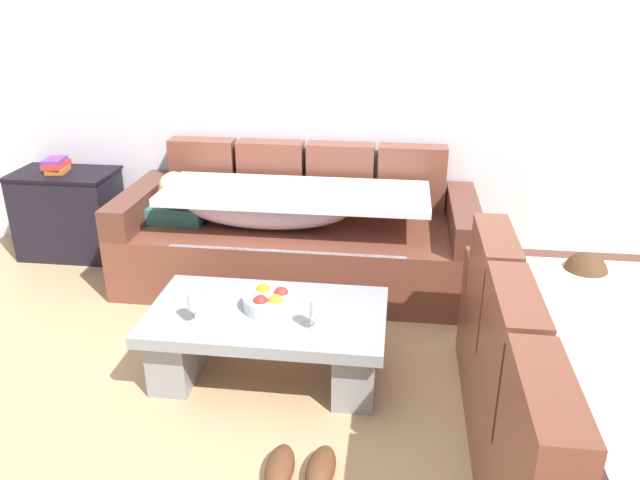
# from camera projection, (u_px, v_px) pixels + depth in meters

# --- Properties ---
(ground_plane) EXTENTS (14.00, 14.00, 0.00)m
(ground_plane) POSITION_uv_depth(u_px,v_px,m) (227.00, 437.00, 2.83)
(ground_plane) COLOR tan
(back_wall) EXTENTS (9.00, 0.10, 2.70)m
(back_wall) POSITION_uv_depth(u_px,v_px,m) (299.00, 69.00, 4.27)
(back_wall) COLOR silver
(back_wall) RESTS_ON ground_plane
(couch_along_wall) EXTENTS (2.33, 0.92, 0.88)m
(couch_along_wall) POSITION_uv_depth(u_px,v_px,m) (293.00, 235.00, 4.18)
(couch_along_wall) COLOR brown
(couch_along_wall) RESTS_ON ground_plane
(couch_near_window) EXTENTS (0.92, 2.03, 0.88)m
(couch_near_window) POSITION_uv_depth(u_px,v_px,m) (594.00, 418.00, 2.44)
(couch_near_window) COLOR brown
(couch_near_window) RESTS_ON ground_plane
(coffee_table) EXTENTS (1.20, 0.68, 0.38)m
(coffee_table) POSITION_uv_depth(u_px,v_px,m) (268.00, 335.00, 3.19)
(coffee_table) COLOR gray
(coffee_table) RESTS_ON ground_plane
(fruit_bowl) EXTENTS (0.28, 0.28, 0.10)m
(fruit_bowl) POSITION_uv_depth(u_px,v_px,m) (271.00, 301.00, 3.15)
(fruit_bowl) COLOR silver
(fruit_bowl) RESTS_ON coffee_table
(wine_glass_near_left) EXTENTS (0.07, 0.07, 0.17)m
(wine_glass_near_left) POSITION_uv_depth(u_px,v_px,m) (195.00, 302.00, 2.98)
(wine_glass_near_left) COLOR silver
(wine_glass_near_left) RESTS_ON coffee_table
(wine_glass_near_right) EXTENTS (0.07, 0.07, 0.17)m
(wine_glass_near_right) POSITION_uv_depth(u_px,v_px,m) (317.00, 308.00, 2.92)
(wine_glass_near_right) COLOR silver
(wine_glass_near_right) RESTS_ON coffee_table
(open_magazine) EXTENTS (0.29, 0.23, 0.01)m
(open_magazine) POSITION_uv_depth(u_px,v_px,m) (339.00, 316.00, 3.08)
(open_magazine) COLOR white
(open_magazine) RESTS_ON coffee_table
(side_cabinet) EXTENTS (0.72, 0.44, 0.64)m
(side_cabinet) POSITION_uv_depth(u_px,v_px,m) (69.00, 214.00, 4.60)
(side_cabinet) COLOR black
(side_cabinet) RESTS_ON ground_plane
(book_stack_on_cabinet) EXTENTS (0.16, 0.22, 0.10)m
(book_stack_on_cabinet) POSITION_uv_depth(u_px,v_px,m) (56.00, 165.00, 4.46)
(book_stack_on_cabinet) COLOR #B76623
(book_stack_on_cabinet) RESTS_ON side_cabinet
(pair_of_shoes) EXTENTS (0.30, 0.29, 0.09)m
(pair_of_shoes) POSITION_uv_depth(u_px,v_px,m) (300.00, 468.00, 2.59)
(pair_of_shoes) COLOR #59331E
(pair_of_shoes) RESTS_ON ground_plane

